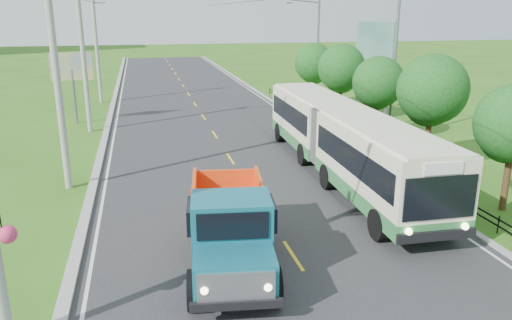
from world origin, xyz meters
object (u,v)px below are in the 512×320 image
object	(u,v)px
pole_near	(58,80)
bus	(342,137)
tree_fourth	(378,85)
streetlight_far	(316,48)
planter_mid	(357,138)
planter_near	(425,176)
pole_far	(97,46)
tree_fifth	(341,70)
planter_far	(315,114)
dump_truck	(230,223)
pole_mid	(84,57)
billboard_right	(374,49)
tree_third	(432,93)
streetlight_mid	(392,64)
tree_back	(314,65)
billboard_left	(72,71)

from	to	relation	value
pole_near	bus	world-z (taller)	pole_near
tree_fourth	streetlight_far	size ratio (longest dim) A/B	0.60
planter_mid	planter_near	bearing A→B (deg)	-90.00
pole_far	tree_fifth	xyz separation A→B (m)	(18.12, -12.86, -1.24)
planter_far	dump_truck	bearing A→B (deg)	-115.87
pole_mid	billboard_right	size ratio (longest dim) A/B	1.37
planter_mid	planter_far	bearing A→B (deg)	90.00
tree_third	streetlight_mid	distance (m)	5.98
bus	dump_truck	bearing A→B (deg)	-129.84
tree_third	tree_fourth	xyz separation A→B (m)	(-0.00, 6.00, -0.40)
tree_third	planter_mid	bearing A→B (deg)	102.10
streetlight_mid	planter_near	size ratio (longest dim) A/B	13.54
pole_mid	planter_near	xyz separation A→B (m)	(16.86, -15.00, -4.81)
streetlight_mid	billboard_right	distance (m)	6.24
tree_back	billboard_left	world-z (taller)	tree_back
streetlight_far	dump_truck	distance (m)	31.26
billboard_left	bus	distance (m)	21.79
tree_back	tree_fourth	bearing A→B (deg)	-90.00
tree_fourth	planter_mid	size ratio (longest dim) A/B	8.06
tree_fourth	streetlight_mid	world-z (taller)	streetlight_mid
bus	streetlight_far	bearing A→B (deg)	75.75
pole_near	streetlight_far	xyz separation A→B (m)	(18.90, 19.00, -0.19)
tree_fifth	streetlight_mid	world-z (taller)	streetlight_mid
tree_back	billboard_right	size ratio (longest dim) A/B	0.75
streetlight_mid	streetlight_far	size ratio (longest dim) A/B	1.00
bus	dump_truck	distance (m)	10.71
pole_near	planter_mid	size ratio (longest dim) A/B	14.93
dump_truck	streetlight_far	bearing A→B (deg)	73.04
tree_third	bus	distance (m)	5.36
streetlight_mid	billboard_left	bearing A→B (deg)	153.60
pole_mid	tree_fourth	xyz separation A→B (m)	(18.12, -6.86, -1.51)
pole_mid	bus	bearing A→B (deg)	-45.32
tree_third	dump_truck	distance (m)	14.93
tree_third	billboard_left	world-z (taller)	tree_third
tree_back	dump_truck	bearing A→B (deg)	-114.54
planter_far	billboard_right	distance (m)	6.58
tree_fourth	tree_back	size ratio (longest dim) A/B	0.98
streetlight_mid	streetlight_far	xyz separation A→B (m)	(0.00, 14.00, 0.00)
planter_mid	planter_far	world-z (taller)	same
pole_mid	tree_fourth	world-z (taller)	pole_mid
planter_far	billboard_left	size ratio (longest dim) A/B	0.13
streetlight_mid	streetlight_far	world-z (taller)	same
tree_third	tree_back	xyz separation A→B (m)	(-0.00, 18.00, -0.33)
streetlight_far	planter_mid	world-z (taller)	streetlight_far
tree_fifth	planter_far	xyz separation A→B (m)	(-1.26, 1.86, -3.57)
streetlight_mid	billboard_right	xyz separation A→B (m)	(1.66, 6.00, 0.44)
planter_far	pole_near	bearing A→B (deg)	-142.37
tree_back	streetlight_far	world-z (taller)	streetlight_far
planter_near	dump_truck	world-z (taller)	dump_truck
planter_mid	billboard_left	size ratio (longest dim) A/B	0.13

